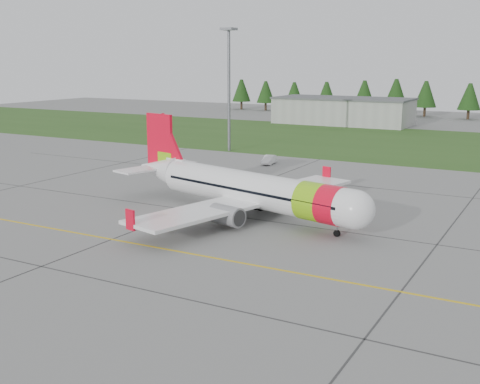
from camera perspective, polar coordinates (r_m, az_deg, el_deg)
The scene contains 7 objects.
ground at distance 38.84m, azimuth -2.76°, elevation -10.64°, with size 320.00×320.00×0.00m, color gray.
aircraft at distance 59.32m, azimuth 0.87°, elevation 0.24°, with size 30.36×28.56×9.35m.
service_van at distance 89.70m, azimuth 2.79°, elevation 3.92°, with size 1.39×1.32×4.00m, color white.
grass_strip at distance 114.95m, azimuth 19.23°, elevation 4.11°, with size 320.00×50.00×0.03m, color #30561E.
taxi_guideline at distance 45.37m, azimuth 2.58°, elevation -7.16°, with size 120.00×0.25×0.02m, color gold.
hangar_west at distance 149.13m, azimuth 9.74°, elevation 7.52°, with size 32.00×14.00×6.00m, color #A8A8A3.
floodlight_mast at distance 102.09m, azimuth -1.05°, elevation 9.47°, with size 0.50×0.50×20.00m, color slate.
Camera 1 is at (18.85, -30.38, 15.18)m, focal length 45.00 mm.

